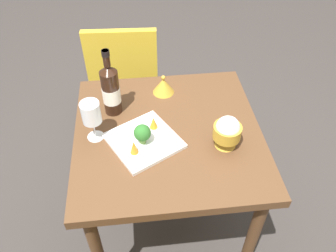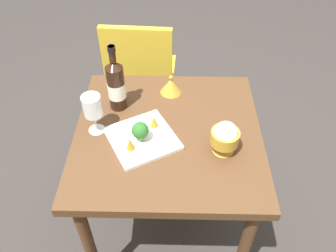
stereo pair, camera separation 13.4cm
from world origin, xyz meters
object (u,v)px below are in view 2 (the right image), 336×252
chair_near_window (140,70)px  wine_bottle (116,85)px  wine_glass (92,107)px  broccoli_floret (140,131)px  rice_bowl_lid (171,85)px  rice_bowl (225,137)px  carrot_garnish_right (154,121)px  serving_plate (142,138)px  carrot_garnish_left (130,144)px

chair_near_window → wine_bottle: size_ratio=2.76×
chair_near_window → wine_glass: bearing=-95.5°
wine_bottle → broccoli_floret: size_ratio=3.59×
broccoli_floret → wine_glass: bearing=70.9°
wine_bottle → rice_bowl_lid: (0.11, -0.23, -0.08)m
wine_bottle → broccoli_floret: (-0.22, -0.12, -0.05)m
wine_bottle → rice_bowl: wine_bottle is taller
carrot_garnish_right → rice_bowl: bearing=-112.5°
serving_plate → broccoli_floret: 0.06m
wine_bottle → rice_bowl: (-0.25, -0.44, -0.05)m
wine_bottle → rice_bowl_lid: 0.27m
serving_plate → wine_glass: bearing=75.2°
rice_bowl → broccoli_floret: (0.04, 0.33, -0.01)m
rice_bowl → chair_near_window: bearing=26.0°
chair_near_window → wine_bottle: (-0.57, 0.04, 0.32)m
chair_near_window → serving_plate: (-0.78, -0.08, 0.21)m
carrot_garnish_left → wine_bottle: bearing=16.8°
chair_near_window → rice_bowl: bearing=-60.7°
serving_plate → carrot_garnish_right: (0.07, -0.04, 0.03)m
chair_near_window → carrot_garnish_left: (-0.84, -0.04, 0.25)m
rice_bowl → carrot_garnish_right: (0.11, 0.28, -0.03)m
wine_glass → rice_bowl: bearing=-101.1°
chair_near_window → rice_bowl_lid: chair_near_window is taller
rice_bowl → carrot_garnish_left: 0.36m
wine_glass → carrot_garnish_right: (0.01, -0.24, -0.09)m
wine_glass → rice_bowl: size_ratio=1.26×
carrot_garnish_right → wine_glass: bearing=93.3°
chair_near_window → carrot_garnish_right: (-0.71, -0.13, 0.24)m
rice_bowl → rice_bowl_lid: rice_bowl is taller
wine_bottle → broccoli_floret: 0.25m
wine_bottle → rice_bowl: size_ratio=2.17×
wine_bottle → wine_glass: size_ratio=1.72×
wine_bottle → carrot_garnish_left: bearing=-163.2°
rice_bowl_lid → carrot_garnish_left: 0.41m
rice_bowl_lid → serving_plate: 0.33m
serving_plate → carrot_garnish_right: bearing=-34.7°
wine_bottle → rice_bowl_lid: size_ratio=3.08×
rice_bowl_lid → broccoli_floret: (-0.33, 0.12, 0.03)m
wine_bottle → carrot_garnish_left: 0.29m
serving_plate → carrot_garnish_left: 0.09m
broccoli_floret → carrot_garnish_right: broccoli_floret is taller
serving_plate → broccoli_floret: broccoli_floret is taller
chair_near_window → rice_bowl: rice_bowl is taller
rice_bowl_lid → carrot_garnish_left: rice_bowl_lid is taller
rice_bowl_lid → broccoli_floret: size_ratio=1.17×
wine_bottle → rice_bowl: 0.51m
chair_near_window → rice_bowl: 0.96m
rice_bowl_lid → carrot_garnish_right: size_ratio=1.88×
carrot_garnish_left → carrot_garnish_right: 0.16m
broccoli_floret → carrot_garnish_right: (0.08, -0.05, -0.02)m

